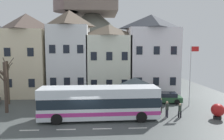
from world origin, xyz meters
The scene contains 18 objects.
ground_plane centered at (0.00, 0.00, -0.03)m, with size 40.00×60.00×0.07m.
townhouse_01 centered at (-9.10, 12.03, 5.82)m, with size 5.84×6.12×11.64m.
townhouse_02 centered at (-3.06, 12.14, 6.09)m, with size 5.40×6.35×12.18m.
townhouse_03 centered at (2.54, 11.62, 5.04)m, with size 6.12×5.30×10.08m.
townhouse_04 centered at (8.86, 12.27, 5.85)m, with size 6.97×6.61×11.70m.
hilltop_castle centered at (-0.47, 29.15, 8.28)m, with size 37.74×37.74×24.81m.
transit_bus centered at (1.27, 0.87, 1.56)m, with size 11.24×2.92×3.09m.
bus_shelter centered at (5.22, 4.36, 2.94)m, with size 3.60×3.60×3.53m.
parked_car_01 centered at (-4.26, 7.19, 0.69)m, with size 4.09×2.10×1.42m.
parked_car_02 centered at (9.41, 6.64, 0.63)m, with size 4.24×2.37×1.26m.
pedestrian_00 centered at (7.83, 1.02, 0.92)m, with size 0.31×0.32×1.60m.
pedestrian_01 centered at (7.63, 2.49, 0.85)m, with size 0.33×0.31×1.56m.
pedestrian_02 centered at (9.05, 0.85, 0.77)m, with size 0.32×0.29×1.42m.
public_bench centered at (4.14, 6.52, 0.47)m, with size 1.52×0.48×0.87m.
flagpole centered at (11.80, 4.88, 4.07)m, with size 0.95×0.10×7.01m.
harbour_buoy centered at (12.53, 0.32, 0.81)m, with size 1.22×1.22×1.47m.
bare_tree_01 centered at (-9.76, 6.90, 2.86)m, with size 1.54×1.87×5.70m.
bare_tree_02 centered at (-8.52, 3.45, 2.77)m, with size 1.54×1.37×5.32m.
Camera 1 is at (1.40, -18.43, 6.66)m, focal length 33.35 mm.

